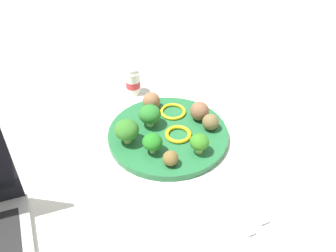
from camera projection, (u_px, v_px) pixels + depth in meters
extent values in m
plane|color=silver|center=(168.00, 138.00, 0.96)|extent=(4.00, 4.00, 0.00)
cylinder|color=#236638|center=(168.00, 135.00, 0.96)|extent=(0.28, 0.28, 0.02)
cylinder|color=#A5BF67|center=(127.00, 139.00, 0.92)|extent=(0.02, 0.02, 0.01)
ellipsoid|color=#2F6C24|center=(127.00, 130.00, 0.91)|extent=(0.06, 0.06, 0.04)
cylinder|color=#97CE81|center=(150.00, 123.00, 0.97)|extent=(0.02, 0.02, 0.01)
ellipsoid|color=#266D26|center=(150.00, 114.00, 0.95)|extent=(0.05, 0.05, 0.04)
cylinder|color=#9EC669|center=(199.00, 150.00, 0.90)|extent=(0.02, 0.02, 0.01)
ellipsoid|color=#327620|center=(199.00, 142.00, 0.88)|extent=(0.04, 0.04, 0.03)
cylinder|color=#93C177|center=(153.00, 150.00, 0.90)|extent=(0.01, 0.01, 0.01)
ellipsoid|color=#20711E|center=(152.00, 142.00, 0.88)|extent=(0.04, 0.04, 0.04)
sphere|color=brown|center=(199.00, 111.00, 0.98)|extent=(0.05, 0.05, 0.05)
sphere|color=brown|center=(170.00, 158.00, 0.86)|extent=(0.03, 0.03, 0.03)
sphere|color=brown|center=(151.00, 101.00, 1.01)|extent=(0.04, 0.04, 0.04)
sphere|color=brown|center=(210.00, 122.00, 0.95)|extent=(0.04, 0.04, 0.04)
torus|color=yellow|center=(173.00, 112.00, 1.01)|extent=(0.09, 0.09, 0.01)
torus|color=yellow|center=(178.00, 134.00, 0.94)|extent=(0.08, 0.08, 0.01)
cube|color=white|center=(239.00, 205.00, 0.81)|extent=(0.18, 0.14, 0.01)
cube|color=silver|center=(244.00, 195.00, 0.82)|extent=(0.09, 0.02, 0.01)
cube|color=silver|center=(261.00, 217.00, 0.78)|extent=(0.03, 0.02, 0.01)
cube|color=silver|center=(225.00, 196.00, 0.82)|extent=(0.09, 0.02, 0.01)
cube|color=silver|center=(244.00, 223.00, 0.77)|extent=(0.06, 0.02, 0.01)
cylinder|color=white|center=(133.00, 83.00, 1.08)|extent=(0.04, 0.04, 0.06)
cylinder|color=red|center=(133.00, 84.00, 1.09)|extent=(0.04, 0.04, 0.02)
cylinder|color=silver|center=(132.00, 71.00, 1.06)|extent=(0.03, 0.03, 0.01)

